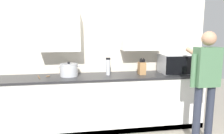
{
  "coord_description": "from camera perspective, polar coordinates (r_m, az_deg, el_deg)",
  "views": [
    {
      "loc": [
        -0.39,
        -2.65,
        1.64
      ],
      "look_at": [
        0.15,
        0.68,
        1.07
      ],
      "focal_mm": 33.23,
      "sensor_mm": 36.0,
      "label": 1
    }
  ],
  "objects": [
    {
      "name": "thermos_flask",
      "position": [
        3.49,
        -1.09,
        0.19
      ],
      "size": [
        0.08,
        0.08,
        0.3
      ],
      "color": "#B7BABF",
      "rests_on": "counter_unit"
    },
    {
      "name": "person_figure",
      "position": [
        3.24,
        24.28,
        -2.82
      ],
      "size": [
        0.44,
        0.59,
        1.65
      ],
      "color": "#282D3D",
      "rests_on": "ground_plane"
    },
    {
      "name": "wooden_spoon",
      "position": [
        3.53,
        -18.32,
        -2.5
      ],
      "size": [
        0.21,
        0.22,
        0.02
      ],
      "color": "brown",
      "rests_on": "counter_unit"
    },
    {
      "name": "counter_unit",
      "position": [
        3.6,
        -2.52,
        -9.59
      ],
      "size": [
        3.45,
        0.64,
        0.92
      ],
      "color": "white",
      "rests_on": "ground_plane"
    },
    {
      "name": "microwave_oven",
      "position": [
        3.84,
        16.6,
        0.89
      ],
      "size": [
        0.5,
        0.45,
        0.33
      ],
      "color": "#B7BABF",
      "rests_on": "counter_unit"
    },
    {
      "name": "knife_block",
      "position": [
        3.6,
        8.2,
        -0.29
      ],
      "size": [
        0.11,
        0.15,
        0.29
      ],
      "color": "#A37547",
      "rests_on": "counter_unit"
    },
    {
      "name": "stock_pot",
      "position": [
        3.49,
        -11.78,
        -0.78
      ],
      "size": [
        0.39,
        0.3,
        0.24
      ],
      "color": "#B7BABF",
      "rests_on": "counter_unit"
    },
    {
      "name": "back_wall_tiled",
      "position": [
        3.72,
        -3.21,
        7.15
      ],
      "size": [
        3.94,
        0.44,
        2.87
      ],
      "color": "beige",
      "rests_on": "ground_plane"
    }
  ]
}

